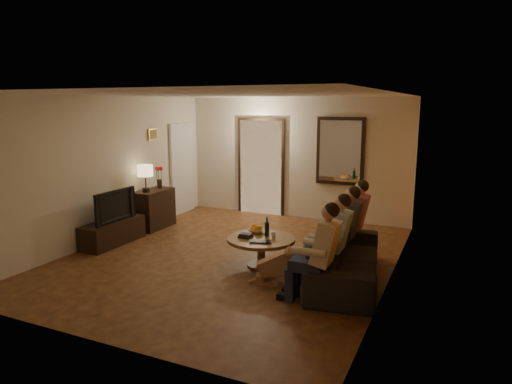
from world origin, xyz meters
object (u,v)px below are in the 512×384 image
at_px(dresser, 154,209).
at_px(laptop, 260,243).
at_px(dog, 275,265).
at_px(sofa, 345,258).
at_px(tv_stand, 113,232).
at_px(wine_bottle, 267,227).
at_px(person_b, 333,244).
at_px(person_d, 353,223).
at_px(person_a, 321,258).
at_px(person_c, 344,233).
at_px(tv, 111,206).
at_px(coffee_table, 261,252).
at_px(bowl, 257,231).
at_px(table_lamp, 145,178).

xyz_separation_m(dresser, laptop, (2.96, -1.41, 0.08)).
bearing_deg(dog, sofa, 12.10).
bearing_deg(tv_stand, wine_bottle, 3.32).
height_order(person_b, person_d, same).
xyz_separation_m(person_d, laptop, (-1.11, -1.15, -0.14)).
distance_m(person_a, wine_bottle, 1.56).
relative_size(person_a, person_c, 1.00).
xyz_separation_m(tv_stand, laptop, (2.96, -0.21, 0.25)).
relative_size(tv, person_d, 0.81).
bearing_deg(coffee_table, bowl, 129.29).
bearing_deg(coffee_table, wine_bottle, 63.43).
bearing_deg(laptop, person_b, -19.26).
height_order(tv, wine_bottle, tv).
height_order(person_b, bowl, person_b).
bearing_deg(tv, laptop, -94.08).
bearing_deg(bowl, tv_stand, -173.85).
height_order(tv_stand, wine_bottle, wine_bottle).
bearing_deg(sofa, person_a, 164.12).
bearing_deg(dog, dresser, 131.20).
distance_m(sofa, person_a, 0.95).
distance_m(wine_bottle, laptop, 0.41).
distance_m(dog, coffee_table, 0.76).
distance_m(coffee_table, bowl, 0.38).
distance_m(person_a, coffee_table, 1.58).
xyz_separation_m(table_lamp, wine_bottle, (2.91, -0.81, -0.44)).
xyz_separation_m(tv_stand, bowl, (2.68, 0.29, 0.27)).
height_order(wine_bottle, laptop, wine_bottle).
xyz_separation_m(sofa, bowl, (-1.49, 0.25, 0.15)).
distance_m(dresser, wine_bottle, 3.10).
xyz_separation_m(table_lamp, person_b, (4.07, -1.24, -0.44)).
height_order(tv, sofa, tv).
distance_m(person_d, dog, 1.67).
height_order(tv_stand, person_a, person_a).
height_order(tv_stand, dog, dog).
distance_m(tv_stand, sofa, 4.18).
xyz_separation_m(tv, wine_bottle, (2.91, 0.17, -0.09)).
bearing_deg(table_lamp, tv_stand, -90.00).
height_order(table_lamp, laptop, table_lamp).
xyz_separation_m(person_d, wine_bottle, (-1.16, -0.77, 0.01)).
height_order(dresser, coffee_table, dresser).
xyz_separation_m(person_c, laptop, (-1.11, -0.55, -0.14)).
xyz_separation_m(table_lamp, tv_stand, (0.00, -0.98, -0.83)).
bearing_deg(person_c, dresser, 168.03).
bearing_deg(person_b, person_d, 90.00).
distance_m(tv, person_b, 4.08).
bearing_deg(coffee_table, tv_stand, -178.62).
distance_m(tv_stand, laptop, 2.98).
height_order(dresser, person_a, person_a).
distance_m(person_a, laptop, 1.30).
xyz_separation_m(sofa, laptop, (-1.21, -0.25, 0.14)).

